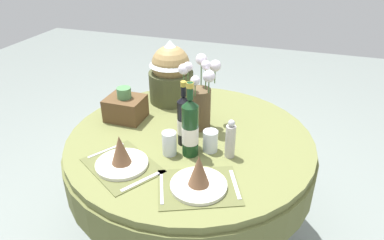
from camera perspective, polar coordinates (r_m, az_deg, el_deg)
The scene contains 12 objects.
ground at distance 2.29m, azimuth -0.26°, elevation -18.18°, with size 8.00×8.00×0.00m, color gray.
dining_table at distance 1.90m, azimuth -0.30°, elevation -6.11°, with size 1.30×1.30×0.72m.
place_setting_left at distance 1.62m, azimuth -11.46°, elevation -6.02°, with size 0.43×0.40×0.16m.
place_setting_right at distance 1.47m, azimuth 1.11°, elevation -9.51°, with size 0.42×0.37×0.16m.
flower_vase at distance 1.83m, azimuth 1.32°, elevation 3.60°, with size 0.19×0.24×0.40m.
wine_bottle_left at distance 1.62m, azimuth -0.30°, elevation -1.28°, with size 0.08×0.08×0.37m.
wine_bottle_right at distance 1.71m, azimuth -1.34°, elevation -0.06°, with size 0.07×0.07×0.34m.
tumbler_near_left at distance 1.69m, azimuth 3.01°, elevation -3.42°, with size 0.07×0.07×0.11m, color silver.
tumbler_mid at distance 1.67m, azimuth -3.72°, elevation -3.80°, with size 0.07×0.07×0.12m, color silver.
pepper_mill at distance 1.64m, azimuth 6.27°, elevation -3.25°, with size 0.05×0.05×0.20m.
gift_tub_back_left at distance 2.13m, azimuth -3.47°, elevation 8.15°, with size 0.27×0.27×0.38m.
woven_basket_side_left at distance 2.00m, azimuth -10.79°, elevation 2.08°, with size 0.20×0.17×0.19m.
Camera 1 is at (0.50, -1.47, 1.68)m, focal length 32.71 mm.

